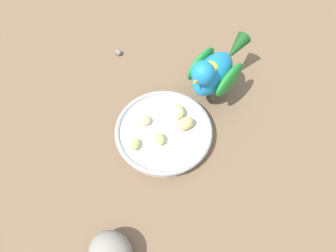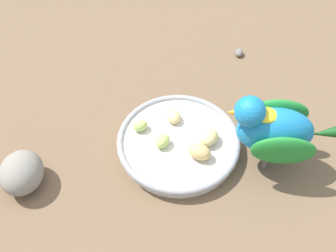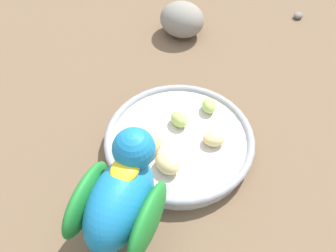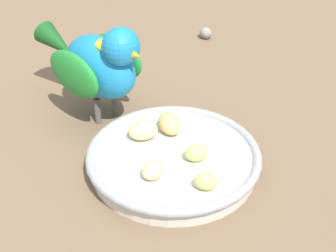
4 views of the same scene
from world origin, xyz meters
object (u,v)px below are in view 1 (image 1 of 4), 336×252
object	(u,v)px
parrot	(214,71)
pebble_1	(118,52)
apple_piece_4	(185,123)
apple_piece_2	(135,144)
apple_piece_0	(177,111)
feeding_bowl	(164,132)
apple_piece_3	(144,120)
apple_piece_1	(159,139)

from	to	relation	value
parrot	pebble_1	bearing A→B (deg)	-82.02
parrot	apple_piece_4	bearing A→B (deg)	6.73
apple_piece_2	pebble_1	size ratio (longest dim) A/B	1.23
apple_piece_0	apple_piece_2	distance (m)	0.12
feeding_bowl	apple_piece_3	xyz separation A→B (m)	(0.05, 0.01, 0.02)
apple_piece_4	pebble_1	bearing A→B (deg)	-22.48
apple_piece_4	parrot	distance (m)	0.13
apple_piece_1	pebble_1	bearing A→B (deg)	-35.18
feeding_bowl	apple_piece_0	size ratio (longest dim) A/B	5.67
apple_piece_3	apple_piece_4	world-z (taller)	apple_piece_4
apple_piece_3	pebble_1	size ratio (longest dim) A/B	1.43
apple_piece_2	apple_piece_3	size ratio (longest dim) A/B	0.85
apple_piece_2	apple_piece_0	bearing A→B (deg)	-106.09
apple_piece_4	parrot	bearing A→B (deg)	-89.51
apple_piece_0	apple_piece_2	xyz separation A→B (m)	(0.03, 0.12, -0.00)
pebble_1	apple_piece_1	bearing A→B (deg)	144.82
apple_piece_0	apple_piece_3	xyz separation A→B (m)	(0.05, 0.06, -0.00)
apple_piece_2	apple_piece_3	world-z (taller)	same
parrot	pebble_1	xyz separation A→B (m)	(0.27, 0.01, -0.08)
feeding_bowl	apple_piece_0	distance (m)	0.05
feeding_bowl	apple_piece_4	world-z (taller)	apple_piece_4
apple_piece_3	parrot	distance (m)	0.19
apple_piece_0	pebble_1	size ratio (longest dim) A/B	1.76
apple_piece_0	apple_piece_1	distance (m)	0.08
apple_piece_0	apple_piece_4	world-z (taller)	apple_piece_4
apple_piece_1	apple_piece_3	xyz separation A→B (m)	(0.05, -0.02, -0.00)
apple_piece_2	pebble_1	xyz separation A→B (m)	(0.21, -0.21, -0.02)
apple_piece_2	pebble_1	distance (m)	0.30
apple_piece_2	parrot	distance (m)	0.23
apple_piece_1	pebble_1	xyz separation A→B (m)	(0.24, -0.17, -0.03)
apple_piece_0	pebble_1	world-z (taller)	apple_piece_0
apple_piece_4	pebble_1	world-z (taller)	apple_piece_4
apple_piece_2	apple_piece_1	bearing A→B (deg)	-134.84
apple_piece_4	pebble_1	distance (m)	0.30
apple_piece_0	apple_piece_1	bearing A→B (deg)	92.55
feeding_bowl	pebble_1	xyz separation A→B (m)	(0.24, -0.14, -0.01)
apple_piece_0	pebble_1	bearing A→B (deg)	-21.18
apple_piece_3	apple_piece_4	bearing A→B (deg)	-154.98
apple_piece_2	parrot	world-z (taller)	parrot
feeding_bowl	parrot	size ratio (longest dim) A/B	1.00
apple_piece_2	apple_piece_4	distance (m)	0.12
apple_piece_3	feeding_bowl	bearing A→B (deg)	-172.54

